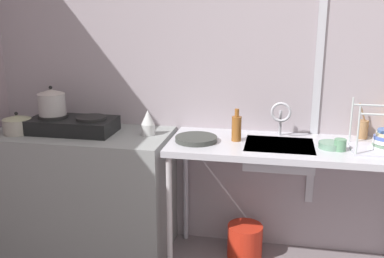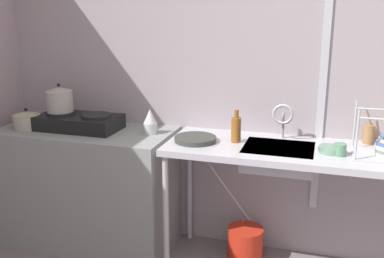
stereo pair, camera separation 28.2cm
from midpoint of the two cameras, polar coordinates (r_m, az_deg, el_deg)
wall_back at (r=3.01m, az=18.55°, el=5.54°), size 5.28×0.10×2.40m
wall_metal_strip at (r=2.94m, az=19.48°, el=7.61°), size 0.05×0.01×1.92m
counter_concrete at (r=3.25m, az=-10.90°, el=-7.43°), size 1.23×0.58×0.86m
counter_sink at (r=2.78m, az=15.63°, el=-3.69°), size 1.54×0.58×0.86m
stove at (r=3.12m, az=-12.08°, el=0.91°), size 0.58×0.30×0.12m
pot_on_left_burner at (r=3.16m, az=-14.45°, el=3.75°), size 0.18×0.18×0.20m
pot_beside_stove at (r=3.23m, az=-18.41°, el=1.10°), size 0.19×0.19×0.15m
percolator at (r=2.94m, az=-2.75°, el=0.93°), size 0.09×0.09×0.17m
sink_basin at (r=2.77m, az=14.04°, el=-3.59°), size 0.42×0.36×0.13m
faucet at (r=2.86m, az=14.52°, el=1.57°), size 0.13×0.08×0.24m
frying_pan at (r=2.78m, az=3.34°, el=-1.35°), size 0.27×0.27×0.03m
cup_by_rack at (r=2.69m, az=21.60°, el=-2.55°), size 0.07×0.07×0.07m
small_bowl_on_drainboard at (r=2.74m, az=20.52°, el=-2.57°), size 0.15×0.15×0.04m
bottle_by_sink at (r=2.78m, az=8.66°, el=-0.03°), size 0.06×0.06×0.21m
utensil_jar at (r=3.00m, az=24.58°, el=-0.60°), size 0.08×0.07×0.24m
bucket_on_floor at (r=3.14m, az=9.59°, el=-14.58°), size 0.24×0.24×0.23m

